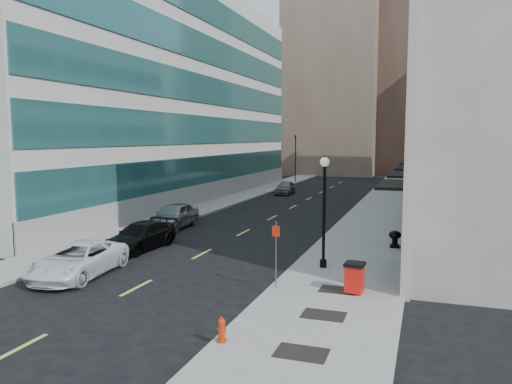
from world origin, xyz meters
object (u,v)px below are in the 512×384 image
Objects in this scene: car_black_pickup at (141,236)px; trash_bin at (354,277)px; car_silver_sedan at (174,216)px; car_grey_sedan at (285,188)px; traffic_signal at (296,138)px; lamppost at (324,202)px; fire_hydrant at (222,330)px; sign_post at (276,246)px; urn_planter at (395,237)px; car_white_van at (78,260)px.

trash_bin is at bearing -16.39° from car_black_pickup.
car_silver_sedan is 16.62m from trash_bin.
car_grey_sedan is 33.36m from trash_bin.
traffic_signal is 1.40× the size of lamppost.
car_grey_sedan is 5.50× the size of fire_hydrant.
sign_post is 9.63m from urn_planter.
car_black_pickup is at bearing -161.95° from urn_planter.
trash_bin is at bearing -96.31° from urn_planter.
traffic_signal reaches higher than trash_bin.
lamppost is at bearing -35.31° from car_silver_sedan.
car_grey_sedan is 29.79m from lamppost.
traffic_signal reaches higher than fire_hydrant.
trash_bin is (11.70, -4.27, 0.07)m from car_black_pickup.
car_silver_sedan is 18.92m from fire_hydrant.
fire_hydrant is 0.82× the size of urn_planter.
car_black_pickup is at bearing 156.45° from sign_post.
sign_post is (8.50, 0.69, 1.08)m from car_white_van.
lamppost is at bearing 77.37° from sign_post.
fire_hydrant is at bearing -105.27° from urn_planter.
car_silver_sedan reaches higher than trash_bin.
sign_post is (8.50, -31.72, 1.12)m from car_grey_sedan.
traffic_signal is at bearing 97.08° from car_grey_sedan.
traffic_signal is 9.67× the size of fire_hydrant.
urn_planter is (13.93, -1.96, -0.13)m from car_silver_sedan.
sign_post is at bearing -77.95° from car_grey_sedan.
urn_planter is (3.83, 14.04, 0.18)m from fire_hydrant.
urn_planter is at bearing 70.64° from sign_post.
car_grey_sedan is (2.30, -13.00, -5.04)m from traffic_signal.
car_black_pickup is at bearing -93.58° from car_grey_sedan.
lamppost is at bearing 18.36° from car_white_van.
traffic_signal is 1.36× the size of car_white_van.
fire_hydrant is 9.33m from lamppost.
sign_post is at bearing -106.91° from lamppost.
car_silver_sedan is 6.60× the size of fire_hydrant.
urn_planter is at bearing 31.66° from car_white_van.
car_white_van reaches higher than car_grey_sedan.
car_black_pickup reaches higher than car_grey_sedan.
trash_bin is at bearing -60.92° from lamppost.
car_white_van is 8.60m from sign_post.
lamppost reaches higher than car_grey_sedan.
car_grey_sedan is (0.00, 32.41, -0.04)m from car_white_van.
car_black_pickup is 6.22m from car_silver_sedan.
car_silver_sedan is 1.20× the size of car_grey_sedan.
car_silver_sedan reaches higher than fire_hydrant.
trash_bin is (2.91, 5.65, 0.26)m from fire_hydrant.
car_black_pickup is 1.87× the size of sign_post.
traffic_signal is at bearing 90.00° from fire_hydrant.
lamppost is (9.60, 4.30, 2.35)m from car_white_van.
urn_planter is (14.63, -35.96, -5.03)m from traffic_signal.
car_white_van is 5.85× the size of urn_planter.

